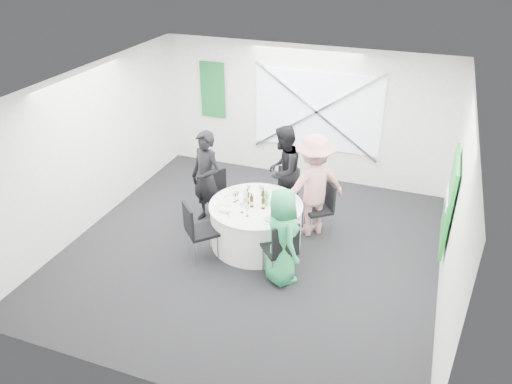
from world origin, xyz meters
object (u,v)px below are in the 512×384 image
(person_man_back_left, at_px, (206,178))
(person_woman_green, at_px, (282,236))
(chair_front_left, at_px, (196,227))
(green_water_bottle, at_px, (267,199))
(clear_water_bottle, at_px, (245,198))
(chair_front_right, at_px, (282,246))
(person_man_back, at_px, (283,171))
(banquet_table, at_px, (256,224))
(chair_back_left, at_px, (220,189))
(chair_back, at_px, (285,188))
(person_woman_pink, at_px, (313,185))
(chair_back_right, at_px, (323,204))

(person_man_back_left, distance_m, person_woman_green, 2.12)
(chair_front_left, height_order, green_water_bottle, green_water_bottle)
(clear_water_bottle, bearing_deg, chair_front_right, -39.73)
(person_man_back, distance_m, green_water_bottle, 1.13)
(banquet_table, xyz_separation_m, chair_back_left, (-0.98, 0.74, 0.11))
(chair_back, xyz_separation_m, person_woman_green, (0.53, -1.91, 0.25))
(chair_front_right, relative_size, green_water_bottle, 3.53)
(chair_front_left, relative_size, clear_water_bottle, 3.43)
(banquet_table, distance_m, green_water_bottle, 0.52)
(person_man_back, xyz_separation_m, clear_water_bottle, (-0.26, -1.22, 0.02))
(chair_back_left, bearing_deg, banquet_table, -90.00)
(person_man_back, bearing_deg, chair_front_right, 21.78)
(chair_front_right, distance_m, person_woman_green, 0.18)
(person_man_back, xyz_separation_m, person_woman_green, (0.60, -1.95, -0.08))
(person_woman_pink, relative_size, clear_water_bottle, 6.26)
(chair_front_left, xyz_separation_m, clear_water_bottle, (0.57, 0.69, 0.28))
(banquet_table, distance_m, chair_front_left, 1.07)
(chair_front_left, distance_m, person_woman_pink, 2.11)
(banquet_table, xyz_separation_m, chair_back_right, (0.96, 0.74, 0.18))
(chair_back_right, relative_size, clear_water_bottle, 3.23)
(person_man_back_left, xyz_separation_m, person_woman_green, (1.77, -1.15, -0.10))
(chair_back_left, relative_size, person_woman_pink, 0.46)
(chair_back_left, bearing_deg, person_man_back, -30.79)
(person_woman_pink, bearing_deg, banquet_table, 0.00)
(person_man_back_left, bearing_deg, banquet_table, -0.00)
(chair_back_right, bearing_deg, chair_back_left, -127.79)
(chair_front_right, height_order, clear_water_bottle, clear_water_bottle)
(chair_front_right, relative_size, person_man_back, 0.59)
(banquet_table, relative_size, person_man_back, 0.91)
(banquet_table, relative_size, chair_back_right, 1.64)
(chair_back_left, xyz_separation_m, chair_back_right, (1.94, 0.00, 0.07))
(banquet_table, distance_m, chair_back, 1.15)
(chair_back_right, distance_m, person_woman_green, 1.56)
(chair_back_right, relative_size, person_man_back_left, 0.54)
(chair_front_right, distance_m, person_woman_pink, 1.49)
(banquet_table, bearing_deg, green_water_bottle, 15.64)
(person_woman_green, bearing_deg, chair_front_right, -78.41)
(banquet_table, xyz_separation_m, person_man_back_left, (-1.08, 0.38, 0.50))
(person_man_back_left, xyz_separation_m, clear_water_bottle, (0.91, -0.43, 0.00))
(chair_back, relative_size, person_man_back, 0.53)
(chair_front_right, bearing_deg, chair_front_left, -43.37)
(chair_back_left, xyz_separation_m, chair_front_left, (0.24, -1.48, 0.11))
(chair_back, relative_size, chair_back_right, 0.95)
(chair_front_left, distance_m, person_man_back, 2.10)
(person_woman_green, relative_size, clear_water_bottle, 5.26)
(banquet_table, distance_m, clear_water_bottle, 0.53)
(chair_front_right, relative_size, person_man_back_left, 0.58)
(chair_front_left, xyz_separation_m, person_man_back_left, (-0.34, 1.12, 0.28))
(chair_front_left, bearing_deg, chair_back_right, -93.86)
(chair_front_right, bearing_deg, person_woman_green, 11.13)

